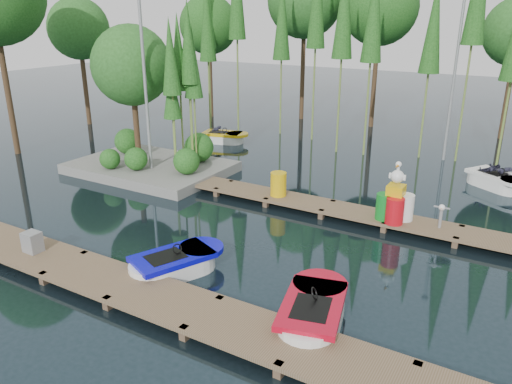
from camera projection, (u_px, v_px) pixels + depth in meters
The scene contains 15 objects.
ground_plane at pixel (234, 228), 15.23m from camera, with size 90.00×90.00×0.00m, color #1C2C34.
near_dock at pixel (127, 287), 11.51m from camera, with size 18.00×1.50×0.50m.
far_dock at pixel (299, 201), 16.70m from camera, with size 15.00×1.20×0.50m.
island at pixel (145, 93), 19.82m from camera, with size 6.20×4.20×6.75m.
tree_screen at pixel (321, 14), 22.70m from camera, with size 34.42×18.53×10.31m.
lamp_island at pixel (144, 68), 18.43m from camera, with size 0.30×0.30×7.25m.
lamp_rear at pixel (456, 62), 20.77m from camera, with size 0.30×0.30×7.25m.
boat_blue at pixel (175, 264), 12.51m from camera, with size 2.05×2.78×0.85m.
boat_red at pixel (313, 314), 10.44m from camera, with size 1.82×2.89×0.90m.
boat_yellow_far at pixel (223, 137), 25.11m from camera, with size 2.65×1.66×1.23m.
boat_white_far at pixel (498, 181), 18.60m from camera, with size 2.81×2.39×1.23m.
utility_cabinet at pixel (32, 242), 12.98m from camera, with size 0.44×0.37×0.54m, color gray.
yellow_barrel at pixel (278, 184), 16.92m from camera, with size 0.54×0.54×0.81m, color #E5B30C.
drum_cluster at pixel (395, 204), 14.83m from camera, with size 1.06×0.97×1.83m.
seagull_post at pixel (441, 212), 14.35m from camera, with size 0.45×0.24×0.72m.
Camera 1 is at (7.68, -11.66, 6.22)m, focal length 35.00 mm.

